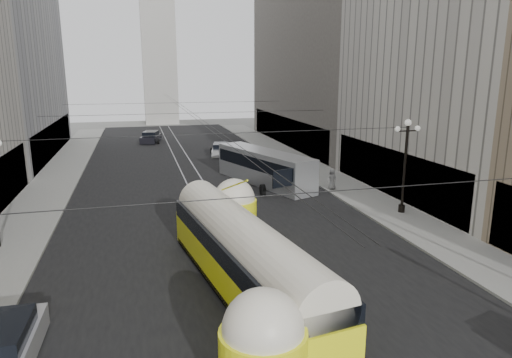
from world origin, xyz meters
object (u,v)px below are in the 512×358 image
city_bus (264,166)px  streetcar (244,255)px  pedestrian_sidewalk_right (332,179)px  sedan_silver (1,348)px

city_bus → streetcar: bearing=-108.2°
streetcar → pedestrian_sidewalk_right: size_ratio=9.53×
streetcar → city_bus: bearing=71.8°
city_bus → sedan_silver: (-15.25, -22.19, -0.91)m
streetcar → city_bus: streetcar is taller
streetcar → sedan_silver: 9.56m
streetcar → city_bus: (6.28, 19.06, -0.16)m
streetcar → sedan_silver: streetcar is taller
sedan_silver → city_bus: bearing=55.5°
streetcar → sedan_silver: (-8.97, -3.12, -1.07)m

